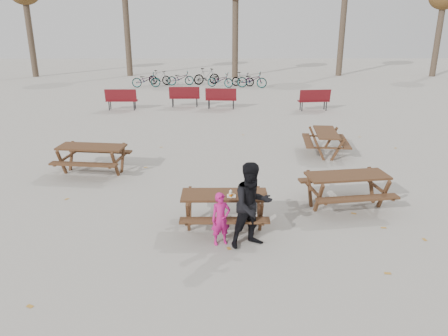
{
  "coord_description": "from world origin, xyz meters",
  "views": [
    {
      "loc": [
        -0.08,
        -8.44,
        4.28
      ],
      "look_at": [
        0.0,
        1.0,
        1.0
      ],
      "focal_mm": 35.0,
      "sensor_mm": 36.0,
      "label": 1
    }
  ],
  "objects_px": {
    "child": "(221,219)",
    "picnic_table_north": "(93,160)",
    "main_picnic_table": "(224,202)",
    "food_tray": "(231,196)",
    "picnic_table_east": "(346,191)",
    "soda_bottle": "(231,194)",
    "picnic_table_far": "(325,143)",
    "adult": "(252,205)"
  },
  "relations": [
    {
      "from": "child",
      "to": "picnic_table_north",
      "type": "relative_size",
      "value": 0.58
    },
    {
      "from": "main_picnic_table",
      "to": "food_tray",
      "type": "bearing_deg",
      "value": -49.24
    },
    {
      "from": "main_picnic_table",
      "to": "picnic_table_east",
      "type": "height_order",
      "value": "picnic_table_east"
    },
    {
      "from": "soda_bottle",
      "to": "picnic_table_far",
      "type": "bearing_deg",
      "value": 59.57
    },
    {
      "from": "adult",
      "to": "picnic_table_north",
      "type": "relative_size",
      "value": 0.91
    },
    {
      "from": "soda_bottle",
      "to": "child",
      "type": "xyz_separation_m",
      "value": [
        -0.2,
        -0.51,
        -0.31
      ]
    },
    {
      "from": "child",
      "to": "food_tray",
      "type": "bearing_deg",
      "value": 49.05
    },
    {
      "from": "main_picnic_table",
      "to": "picnic_table_east",
      "type": "bearing_deg",
      "value": 20.18
    },
    {
      "from": "soda_bottle",
      "to": "picnic_table_north",
      "type": "distance_m",
      "value": 5.37
    },
    {
      "from": "adult",
      "to": "picnic_table_far",
      "type": "distance_m",
      "value": 6.74
    },
    {
      "from": "food_tray",
      "to": "soda_bottle",
      "type": "distance_m",
      "value": 0.07
    },
    {
      "from": "food_tray",
      "to": "adult",
      "type": "bearing_deg",
      "value": -58.27
    },
    {
      "from": "soda_bottle",
      "to": "picnic_table_north",
      "type": "bearing_deg",
      "value": 136.44
    },
    {
      "from": "main_picnic_table",
      "to": "picnic_table_far",
      "type": "height_order",
      "value": "main_picnic_table"
    },
    {
      "from": "main_picnic_table",
      "to": "picnic_table_north",
      "type": "bearing_deg",
      "value": 137.14
    },
    {
      "from": "picnic_table_east",
      "to": "picnic_table_north",
      "type": "relative_size",
      "value": 1.0
    },
    {
      "from": "main_picnic_table",
      "to": "adult",
      "type": "xyz_separation_m",
      "value": [
        0.53,
        -0.79,
        0.27
      ]
    },
    {
      "from": "picnic_table_north",
      "to": "picnic_table_far",
      "type": "bearing_deg",
      "value": 21.5
    },
    {
      "from": "soda_bottle",
      "to": "adult",
      "type": "relative_size",
      "value": 0.1
    },
    {
      "from": "soda_bottle",
      "to": "picnic_table_far",
      "type": "distance_m",
      "value": 6.41
    },
    {
      "from": "child",
      "to": "picnic_table_east",
      "type": "bearing_deg",
      "value": 11.77
    },
    {
      "from": "soda_bottle",
      "to": "food_tray",
      "type": "bearing_deg",
      "value": 66.94
    },
    {
      "from": "child",
      "to": "picnic_table_far",
      "type": "height_order",
      "value": "child"
    },
    {
      "from": "picnic_table_north",
      "to": "soda_bottle",
      "type": "bearing_deg",
      "value": -36.42
    },
    {
      "from": "main_picnic_table",
      "to": "picnic_table_east",
      "type": "relative_size",
      "value": 0.96
    },
    {
      "from": "food_tray",
      "to": "child",
      "type": "bearing_deg",
      "value": -111.77
    },
    {
      "from": "food_tray",
      "to": "adult",
      "type": "distance_m",
      "value": 0.73
    },
    {
      "from": "soda_bottle",
      "to": "picnic_table_east",
      "type": "bearing_deg",
      "value": 24.67
    },
    {
      "from": "soda_bottle",
      "to": "picnic_table_north",
      "type": "xyz_separation_m",
      "value": [
        -3.88,
        3.69,
        -0.44
      ]
    },
    {
      "from": "food_tray",
      "to": "adult",
      "type": "height_order",
      "value": "adult"
    },
    {
      "from": "soda_bottle",
      "to": "child",
      "type": "bearing_deg",
      "value": -111.66
    },
    {
      "from": "child",
      "to": "picnic_table_north",
      "type": "height_order",
      "value": "child"
    },
    {
      "from": "food_tray",
      "to": "adult",
      "type": "relative_size",
      "value": 0.1
    },
    {
      "from": "child",
      "to": "main_picnic_table",
      "type": "bearing_deg",
      "value": 64.79
    },
    {
      "from": "child",
      "to": "picnic_table_far",
      "type": "bearing_deg",
      "value": 41.07
    },
    {
      "from": "main_picnic_table",
      "to": "food_tray",
      "type": "relative_size",
      "value": 10.0
    },
    {
      "from": "main_picnic_table",
      "to": "picnic_table_far",
      "type": "bearing_deg",
      "value": 57.62
    },
    {
      "from": "food_tray",
      "to": "picnic_table_far",
      "type": "xyz_separation_m",
      "value": [
        3.22,
        5.47,
        -0.42
      ]
    },
    {
      "from": "food_tray",
      "to": "picnic_table_north",
      "type": "xyz_separation_m",
      "value": [
        -3.9,
        3.65,
        -0.39
      ]
    },
    {
      "from": "child",
      "to": "picnic_table_far",
      "type": "relative_size",
      "value": 0.62
    },
    {
      "from": "main_picnic_table",
      "to": "picnic_table_far",
      "type": "relative_size",
      "value": 1.04
    },
    {
      "from": "picnic_table_east",
      "to": "main_picnic_table",
      "type": "bearing_deg",
      "value": -167.99
    }
  ]
}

